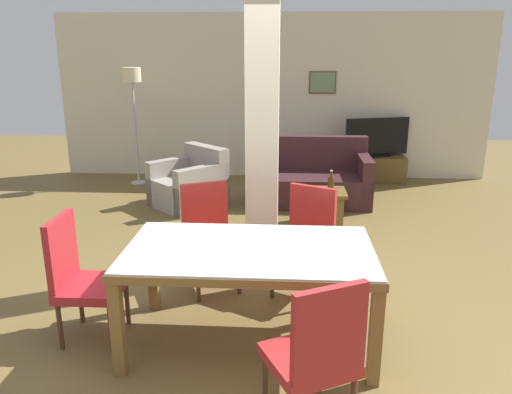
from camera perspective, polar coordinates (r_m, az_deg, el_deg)
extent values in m
plane|color=brown|center=(3.95, -0.71, -16.09)|extent=(18.00, 18.00, 0.00)
cube|color=beige|center=(8.52, 1.86, 11.32)|extent=(7.20, 0.06, 2.70)
cube|color=brown|center=(8.48, 7.62, 12.85)|extent=(0.44, 0.02, 0.36)
cube|color=gray|center=(8.47, 7.63, 12.85)|extent=(0.40, 0.01, 0.32)
cube|color=beige|center=(4.78, 0.73, 7.18)|extent=(0.31, 0.29, 2.70)
cube|color=brown|center=(3.18, -1.40, -9.74)|extent=(1.79, 0.06, 0.06)
cube|color=brown|center=(4.05, -0.26, -3.80)|extent=(1.79, 0.06, 0.06)
cube|color=brown|center=(3.77, -14.08, -5.90)|extent=(0.06, 0.89, 0.06)
cube|color=brown|center=(3.65, 13.02, -6.57)|extent=(0.06, 0.89, 0.06)
cube|color=silver|center=(3.60, -0.76, -5.88)|extent=(1.77, 0.99, 0.01)
cube|color=brown|center=(3.55, -15.54, -14.33)|extent=(0.08, 0.08, 0.69)
cube|color=brown|center=(3.42, 13.49, -15.37)|extent=(0.08, 0.08, 0.69)
cube|color=brown|center=(4.31, -11.69, -8.25)|extent=(0.08, 0.08, 0.69)
cube|color=brown|center=(4.21, 11.44, -8.86)|extent=(0.08, 0.08, 0.69)
cube|color=#B02723|center=(4.55, -5.05, -5.77)|extent=(0.61, 0.61, 0.07)
cube|color=#B02723|center=(4.63, -5.90, -1.47)|extent=(0.42, 0.23, 0.52)
cylinder|color=#4B301D|center=(4.52, -1.93, -8.88)|extent=(0.04, 0.04, 0.37)
cylinder|color=#4B301D|center=(4.42, -6.62, -9.63)|extent=(0.04, 0.04, 0.37)
cylinder|color=#4B301D|center=(4.85, -3.50, -7.08)|extent=(0.04, 0.04, 0.37)
cylinder|color=#4B301D|center=(4.76, -7.88, -7.72)|extent=(0.04, 0.04, 0.37)
cube|color=#B02628|center=(3.05, 6.06, -17.99)|extent=(0.62, 0.62, 0.07)
cube|color=#B02628|center=(2.74, 8.40, -15.05)|extent=(0.41, 0.24, 0.52)
cylinder|color=#4B301D|center=(3.24, 1.07, -20.29)|extent=(0.04, 0.04, 0.37)
cylinder|color=#4B301D|center=(3.39, 7.28, -18.63)|extent=(0.04, 0.04, 0.37)
cube|color=#A92129|center=(4.00, -18.19, -9.82)|extent=(0.46, 0.46, 0.07)
cube|color=#A92129|center=(3.96, -21.35, -5.72)|extent=(0.05, 0.44, 0.52)
cylinder|color=#4B301D|center=(4.20, -14.51, -11.60)|extent=(0.04, 0.04, 0.37)
cylinder|color=#4B301D|center=(3.89, -16.24, -14.19)|extent=(0.04, 0.04, 0.37)
cylinder|color=#4B301D|center=(4.33, -19.40, -11.16)|extent=(0.04, 0.04, 0.37)
cylinder|color=#4B301D|center=(4.02, -21.49, -13.59)|extent=(0.04, 0.04, 0.37)
cube|color=#AB2725|center=(4.45, 5.24, -6.30)|extent=(0.62, 0.62, 0.07)
cube|color=#AB2725|center=(4.52, 6.47, -1.95)|extent=(0.41, 0.24, 0.52)
cylinder|color=#4B301D|center=(4.31, 6.36, -10.35)|extent=(0.04, 0.04, 0.37)
cylinder|color=#4B301D|center=(4.46, 1.86, -9.27)|extent=(0.04, 0.04, 0.37)
cylinder|color=#4B301D|center=(4.63, 8.34, -8.47)|extent=(0.04, 0.04, 0.37)
cylinder|color=#4B301D|center=(4.77, 4.10, -7.54)|extent=(0.04, 0.04, 0.37)
cube|color=#3E2125|center=(7.19, 5.97, 1.00)|extent=(1.72, 0.88, 0.42)
cube|color=#3E2125|center=(7.43, 5.97, 5.11)|extent=(1.72, 0.18, 0.49)
cube|color=#3E2125|center=(7.23, 12.17, 1.91)|extent=(0.16, 0.88, 0.69)
cube|color=#3E2125|center=(7.16, -0.23, 2.14)|extent=(0.16, 0.88, 0.69)
cube|color=gray|center=(7.06, -7.78, 0.55)|extent=(1.18, 1.18, 0.40)
cube|color=gray|center=(7.15, -5.71, 4.21)|extent=(0.72, 0.70, 0.42)
cube|color=gray|center=(6.76, -6.14, 0.90)|extent=(0.69, 0.71, 0.63)
cube|color=gray|center=(7.30, -9.36, 1.95)|extent=(0.69, 0.71, 0.63)
cube|color=brown|center=(6.23, 7.51, 0.56)|extent=(0.60, 0.48, 0.04)
cube|color=brown|center=(6.29, 7.44, -1.40)|extent=(0.52, 0.40, 0.41)
cylinder|color=#4C2D14|center=(6.10, 8.54, 1.34)|extent=(0.08, 0.08, 0.20)
cylinder|color=#4C2D14|center=(6.06, 8.60, 2.59)|extent=(0.03, 0.03, 0.07)
cylinder|color=#B7B7BC|center=(6.05, 8.61, 2.98)|extent=(0.03, 0.03, 0.01)
cube|color=brown|center=(8.55, 13.42, 3.16)|extent=(0.98, 0.40, 0.42)
cube|color=black|center=(8.51, 13.52, 4.64)|extent=(0.47, 0.31, 0.03)
cube|color=black|center=(8.45, 13.67, 6.75)|extent=(1.06, 0.35, 0.61)
cylinder|color=#B7B7BC|center=(8.46, -13.21, 1.62)|extent=(0.26, 0.26, 0.02)
cylinder|color=#B7B7BC|center=(8.30, -13.58, 7.09)|extent=(0.04, 0.04, 1.62)
cylinder|color=beige|center=(8.20, -14.02, 13.42)|extent=(0.28, 0.28, 0.22)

